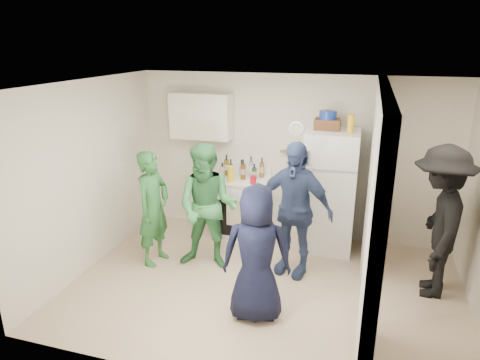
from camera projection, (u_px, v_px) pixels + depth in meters
name	position (u px, v px, depth m)	size (l,w,h in m)	color
floor	(265.00, 287.00, 5.39)	(4.80, 4.80, 0.00)	tan
wall_back	(292.00, 157.00, 6.55)	(4.80, 4.80, 0.00)	silver
wall_front	(219.00, 263.00, 3.45)	(4.80, 4.80, 0.00)	silver
wall_left	(90.00, 176.00, 5.65)	(3.40, 3.40, 0.00)	silver
ceiling	(269.00, 85.00, 4.61)	(4.80, 4.80, 0.00)	white
partition_pier_back	(374.00, 175.00, 5.68)	(0.12, 1.20, 2.50)	silver
partition_pier_front	(374.00, 249.00, 3.67)	(0.12, 1.20, 2.50)	silver
partition_header	(384.00, 108.00, 4.35)	(0.12, 1.00, 0.40)	silver
stove	(243.00, 207.00, 6.68)	(0.79, 0.66, 0.95)	white
upper_cabinet	(202.00, 116.00, 6.58)	(0.95, 0.34, 0.70)	silver
fridge	(330.00, 191.00, 6.16)	(0.73, 0.71, 1.77)	white
wicker_basket	(327.00, 124.00, 5.94)	(0.35, 0.25, 0.15)	brown
blue_bowl	(328.00, 115.00, 5.90)	(0.24, 0.24, 0.11)	navy
yellow_cup_stack_top	(351.00, 124.00, 5.70)	(0.09, 0.09, 0.25)	yellow
wall_clock	(296.00, 129.00, 6.38)	(0.22, 0.22, 0.03)	white
spice_shelf	(292.00, 152.00, 6.47)	(0.35, 0.08, 0.03)	olive
yellow_cup_stack_stove	(231.00, 174.00, 6.32)	(0.09, 0.09, 0.25)	yellow
red_cup	(253.00, 180.00, 6.27)	(0.09, 0.09, 0.12)	#AE0B1C
person_green_left	(153.00, 208.00, 5.78)	(0.58, 0.38, 1.59)	#2C6A2A
person_green_center	(208.00, 208.00, 5.64)	(0.83, 0.65, 1.71)	#3B8643
person_denim	(294.00, 209.00, 5.48)	(1.05, 0.44, 1.79)	#32486E
person_navy	(257.00, 254.00, 4.59)	(0.76, 0.49, 1.55)	black
person_nook	(438.00, 222.00, 5.01)	(1.20, 0.69, 1.86)	black
bottle_a	(227.00, 165.00, 6.66)	(0.08, 0.08, 0.33)	brown
bottle_b	(231.00, 169.00, 6.47)	(0.07, 0.07, 0.31)	#15411C
bottle_c	(241.00, 167.00, 6.65)	(0.07, 0.07, 0.25)	#B3BBC2
bottle_d	(243.00, 169.00, 6.45)	(0.08, 0.08, 0.31)	#603A10
bottle_e	(251.00, 166.00, 6.62)	(0.06, 0.06, 0.31)	#959BA5
bottle_f	(254.00, 172.00, 6.45)	(0.07, 0.07, 0.24)	#163D29
bottle_g	(262.00, 168.00, 6.53)	(0.07, 0.07, 0.32)	brown
bottle_h	(222.00, 171.00, 6.48)	(0.07, 0.07, 0.25)	#A9B1B5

